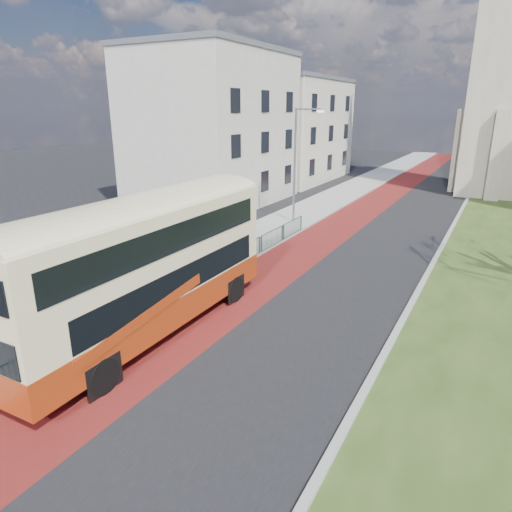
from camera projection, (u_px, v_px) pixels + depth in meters
The scene contains 11 objects.
ground at pixel (205, 339), 16.79m from camera, with size 160.00×160.00×0.00m, color black.
road_carriageway at pixel (381, 226), 32.82m from camera, with size 9.00×120.00×0.01m, color black.
bus_lane at pixel (345, 222), 34.04m from camera, with size 3.40×120.00×0.01m, color #591414.
pavement_west at pixel (298, 216), 35.75m from camera, with size 4.00×120.00×0.12m, color gray.
kerb_west at pixel (322, 218), 34.84m from camera, with size 0.25×120.00×0.13m, color #999993.
kerb_east at pixel (453, 227), 32.38m from camera, with size 0.25×80.00×0.13m, color #999993.
pedestrian_railing at pixel (201, 277), 21.30m from camera, with size 0.07×24.00×1.12m.
street_block_near at pixel (214, 127), 39.51m from camera, with size 10.30×14.30×13.00m.
street_block_far at pixel (290, 129), 53.11m from camera, with size 10.30×16.30×11.50m.
streetlamp at pixel (297, 160), 32.38m from camera, with size 2.13×0.18×8.00m.
bus at pixel (145, 261), 16.34m from camera, with size 2.96×12.02×5.01m.
Camera 1 is at (8.82, -12.30, 8.09)m, focal length 32.00 mm.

